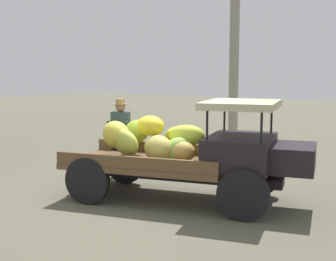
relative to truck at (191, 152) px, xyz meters
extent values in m
plane|color=#5D5B49|center=(-0.77, -0.25, -0.92)|extent=(60.00, 60.00, 0.00)
cube|color=black|center=(-0.36, -0.06, -0.45)|extent=(3.99, 1.40, 0.16)
cylinder|color=black|center=(0.86, 1.07, -0.50)|extent=(0.85, 0.34, 0.84)
cylinder|color=black|center=(1.24, -0.48, -0.50)|extent=(0.85, 0.34, 0.84)
cylinder|color=black|center=(-1.86, 0.39, -0.50)|extent=(0.85, 0.34, 0.84)
cylinder|color=black|center=(-1.47, -1.16, -0.50)|extent=(0.85, 0.34, 0.84)
cube|color=brown|center=(-0.79, -0.17, -0.27)|extent=(3.33, 2.40, 0.10)
cube|color=brown|center=(-0.99, 0.61, -0.11)|extent=(2.93, 0.81, 0.22)
cube|color=brown|center=(-0.60, -0.94, -0.11)|extent=(2.93, 0.81, 0.22)
cube|color=black|center=(0.86, 0.24, 0.05)|extent=(1.44, 1.74, 0.55)
cube|color=black|center=(1.73, 0.46, 0.00)|extent=(0.94, 1.20, 0.44)
cylinder|color=black|center=(1.13, 0.98, 0.60)|extent=(0.04, 0.04, 0.55)
cylinder|color=black|center=(1.44, -0.27, 0.60)|extent=(0.04, 0.04, 0.55)
cylinder|color=black|center=(0.27, 0.76, 0.60)|extent=(0.04, 0.04, 0.55)
cylinder|color=black|center=(0.59, -0.49, 0.60)|extent=(0.04, 0.04, 0.55)
cube|color=#BEB890|center=(0.86, 0.24, 0.88)|extent=(1.55, 1.77, 0.12)
ellipsoid|color=#B8CF37|center=(-0.07, -0.05, 0.30)|extent=(0.75, 0.56, 0.42)
ellipsoid|color=#8EBC44|center=(-0.09, -0.27, 0.05)|extent=(0.65, 0.69, 0.50)
ellipsoid|color=#AEBE43|center=(-0.98, -0.67, 0.17)|extent=(0.76, 0.65, 0.60)
ellipsoid|color=gold|center=(-0.40, 0.21, 0.23)|extent=(0.63, 0.53, 0.42)
ellipsoid|color=tan|center=(-0.42, -0.44, 0.08)|extent=(0.75, 0.65, 0.49)
ellipsoid|color=yellow|center=(-0.73, -0.24, 0.45)|extent=(0.67, 0.63, 0.41)
ellipsoid|color=gold|center=(-0.10, -0.27, 0.05)|extent=(0.69, 0.60, 0.50)
ellipsoid|color=gold|center=(-1.62, -0.18, 0.20)|extent=(0.75, 0.75, 0.60)
ellipsoid|color=#8CAE2C|center=(-1.38, 0.18, 0.25)|extent=(0.80, 0.77, 0.61)
ellipsoid|color=gold|center=(-1.24, -0.62, 0.29)|extent=(0.86, 0.86, 0.66)
cylinder|color=slate|center=(-2.17, 0.83, -0.51)|extent=(0.15, 0.15, 0.83)
cylinder|color=slate|center=(-2.40, 0.71, -0.51)|extent=(0.15, 0.15, 0.83)
cube|color=#334C44|center=(-2.29, 0.77, 0.23)|extent=(0.47, 0.40, 0.65)
cylinder|color=#334C44|center=(-2.15, 0.73, 0.33)|extent=(0.41, 0.26, 0.10)
cylinder|color=#334C44|center=(-2.33, 0.64, 0.33)|extent=(0.18, 0.41, 0.10)
sphere|color=#9F7256|center=(-2.29, 0.77, 0.67)|extent=(0.22, 0.22, 0.22)
cylinder|color=#9C814B|center=(-2.29, 0.77, 0.73)|extent=(0.34, 0.34, 0.02)
cylinder|color=#9C814B|center=(-2.29, 0.77, 0.79)|extent=(0.20, 0.20, 0.10)
cube|color=#865F45|center=(-2.85, 0.51, -0.70)|extent=(0.45, 0.51, 0.44)
cylinder|color=gray|center=(-2.54, 7.05, 2.77)|extent=(0.32, 0.32, 7.39)
camera|label=1|loc=(4.13, -6.97, 1.47)|focal=48.50mm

